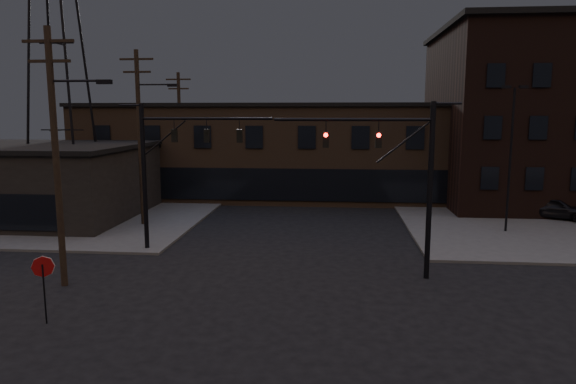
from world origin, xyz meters
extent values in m
plane|color=black|center=(0.00, 0.00, 0.00)|extent=(140.00, 140.00, 0.00)
cube|color=#474744|center=(-22.00, 22.00, 0.07)|extent=(30.00, 30.00, 0.15)
cube|color=#4D3828|center=(0.00, 28.00, 4.00)|extent=(40.00, 12.00, 8.00)
cube|color=black|center=(22.00, 26.00, 7.00)|extent=(22.00, 16.00, 14.00)
cube|color=black|center=(-20.00, 16.00, 2.50)|extent=(16.00, 12.00, 5.00)
cylinder|color=black|center=(6.50, 4.50, 4.00)|extent=(0.24, 0.24, 8.00)
cylinder|color=black|center=(3.00, 4.50, 7.20)|extent=(7.00, 0.14, 0.14)
cube|color=#FF140C|center=(4.17, 4.50, 6.30)|extent=(0.28, 0.22, 0.70)
cube|color=#FF140C|center=(1.83, 4.50, 6.30)|extent=(0.28, 0.22, 0.70)
cylinder|color=black|center=(-8.00, 8.00, 4.00)|extent=(0.24, 0.24, 8.00)
cylinder|color=black|center=(-4.50, 8.00, 7.20)|extent=(7.00, 0.14, 0.14)
cube|color=black|center=(-6.25, 8.00, 6.30)|extent=(0.28, 0.22, 0.70)
cube|color=black|center=(-4.50, 8.00, 6.30)|extent=(0.28, 0.22, 0.70)
cube|color=black|center=(-2.75, 8.00, 6.30)|extent=(0.28, 0.22, 0.70)
cylinder|color=black|center=(-8.00, -2.00, 1.10)|extent=(0.06, 0.06, 2.20)
cylinder|color=maroon|center=(-8.00, -1.98, 2.10)|extent=(0.72, 0.33, 0.76)
cylinder|color=black|center=(-9.50, 2.00, 5.50)|extent=(0.28, 0.28, 11.00)
cube|color=black|center=(-9.50, 2.00, 10.40)|extent=(2.20, 0.12, 0.12)
cube|color=black|center=(-9.50, 2.00, 9.60)|extent=(1.80, 0.12, 0.12)
cube|color=black|center=(-7.20, 2.00, 8.75)|extent=(0.60, 0.25, 0.18)
cylinder|color=black|center=(-10.50, 14.00, 5.75)|extent=(0.28, 0.28, 11.50)
cube|color=black|center=(-10.50, 14.00, 10.90)|extent=(2.20, 0.12, 0.12)
cube|color=black|center=(-10.50, 14.00, 10.10)|extent=(1.80, 0.12, 0.12)
cube|color=black|center=(-8.20, 14.00, 9.25)|extent=(0.60, 0.25, 0.18)
cylinder|color=black|center=(-11.50, 26.00, 5.50)|extent=(0.28, 0.28, 11.00)
cube|color=black|center=(-11.50, 26.00, 10.40)|extent=(2.20, 0.12, 0.12)
cube|color=black|center=(-11.50, 26.00, 9.60)|extent=(1.80, 0.12, 0.12)
cylinder|color=black|center=(13.00, 14.00, 4.50)|extent=(0.14, 0.14, 9.00)
cube|color=black|center=(12.50, 14.00, 9.05)|extent=(0.50, 0.28, 0.18)
cube|color=black|center=(13.50, 14.00, 9.05)|extent=(0.50, 0.28, 0.18)
cylinder|color=black|center=(19.00, 19.00, 4.50)|extent=(0.14, 0.14, 9.00)
cube|color=black|center=(18.50, 19.00, 9.05)|extent=(0.50, 0.28, 0.18)
imported|color=black|center=(17.68, 18.43, 0.92)|extent=(4.88, 3.50, 1.54)
imported|color=black|center=(1.63, 25.11, 0.69)|extent=(2.89, 4.45, 1.38)
camera|label=1|loc=(2.28, -18.63, 7.49)|focal=32.00mm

